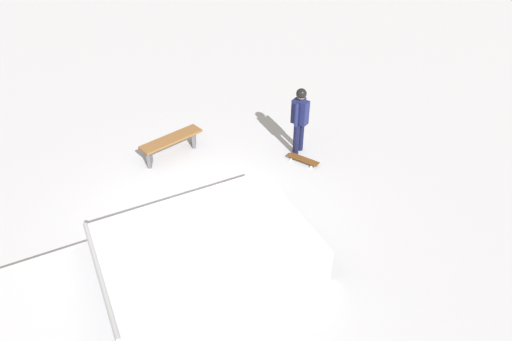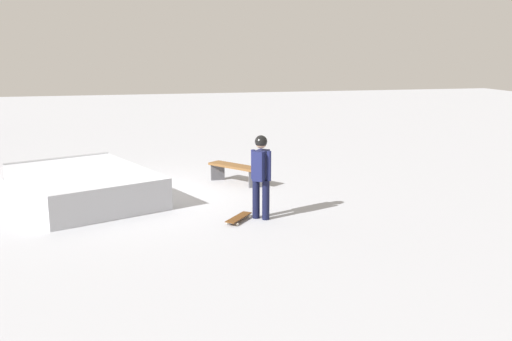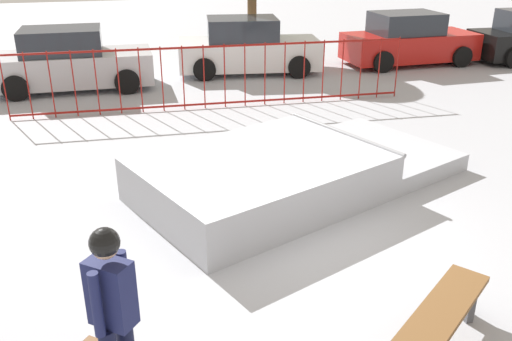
{
  "view_description": "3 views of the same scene",
  "coord_description": "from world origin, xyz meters",
  "px_view_note": "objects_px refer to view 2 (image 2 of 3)",
  "views": [
    {
      "loc": [
        -0.66,
        6.65,
        6.14
      ],
      "look_at": [
        -1.19,
        -0.48,
        0.9
      ],
      "focal_mm": 30.71,
      "sensor_mm": 36.0,
      "label": 1
    },
    {
      "loc": [
        -13.2,
        0.17,
        3.43
      ],
      "look_at": [
        -2.33,
        -2.35,
        1.0
      ],
      "focal_mm": 39.76,
      "sensor_mm": 36.0,
      "label": 2
    },
    {
      "loc": [
        -2.14,
        -6.39,
        3.86
      ],
      "look_at": [
        -0.32,
        0.9,
        0.6
      ],
      "focal_mm": 38.67,
      "sensor_mm": 36.0,
      "label": 3
    }
  ],
  "objects_px": {
    "skate_ramp": "(77,184)",
    "park_bench": "(236,170)",
    "skateboard": "(239,218)",
    "skater": "(261,171)"
  },
  "relations": [
    {
      "from": "skateboard",
      "to": "skater",
      "type": "bearing_deg",
      "value": 136.41
    },
    {
      "from": "skate_ramp",
      "to": "skater",
      "type": "xyz_separation_m",
      "value": [
        -2.65,
        -3.79,
        0.69
      ]
    },
    {
      "from": "skate_ramp",
      "to": "skateboard",
      "type": "relative_size",
      "value": 7.99
    },
    {
      "from": "skate_ramp",
      "to": "skateboard",
      "type": "xyz_separation_m",
      "value": [
        -2.72,
        -3.31,
        -0.24
      ]
    },
    {
      "from": "skater",
      "to": "park_bench",
      "type": "distance_m",
      "value": 3.19
    },
    {
      "from": "skater",
      "to": "park_bench",
      "type": "relative_size",
      "value": 1.14
    },
    {
      "from": "skater",
      "to": "skateboard",
      "type": "distance_m",
      "value": 1.05
    },
    {
      "from": "skate_ramp",
      "to": "park_bench",
      "type": "distance_m",
      "value": 3.92
    },
    {
      "from": "park_bench",
      "to": "skateboard",
      "type": "bearing_deg",
      "value": 169.73
    },
    {
      "from": "skateboard",
      "to": "park_bench",
      "type": "relative_size",
      "value": 0.5
    }
  ]
}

